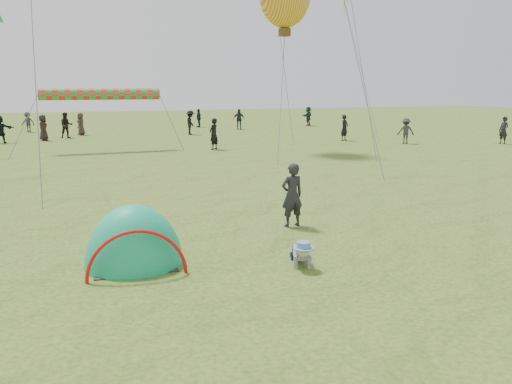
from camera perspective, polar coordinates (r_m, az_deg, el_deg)
name	(u,v)px	position (r m, az deg, el deg)	size (l,w,h in m)	color
ground	(293,273)	(9.58, 4.25, -9.25)	(140.00, 140.00, 0.00)	#274B13
crawling_toddler	(301,252)	(9.88, 5.21, -6.84)	(0.52, 0.75, 0.57)	black
popup_tent	(135,265)	(10.24, -13.67, -8.15)	(1.90, 1.56, 2.46)	#139C52
standing_adult	(292,195)	(12.51, 4.14, -0.35)	(0.59, 0.39, 1.62)	black
crowd_person_0	(504,130)	(34.82, 26.45, 6.33)	(0.62, 0.41, 1.70)	black
crowd_person_1	(66,125)	(37.37, -20.86, 7.14)	(0.86, 0.67, 1.77)	black
crowd_person_2	(239,119)	(42.29, -1.97, 8.32)	(1.00, 0.42, 1.71)	#202838
crowd_person_3	(28,122)	(43.67, -24.62, 7.29)	(1.02, 0.59, 1.58)	#303035
crowd_person_4	(81,124)	(39.32, -19.38, 7.35)	(0.81, 0.52, 1.65)	#362822
crowd_person_5	(308,116)	(46.67, 5.99, 8.61)	(1.62, 0.52, 1.75)	#24353C
crowd_person_6	(345,128)	(33.70, 10.09, 7.24)	(0.62, 0.41, 1.71)	black
crowd_person_9	(190,123)	(37.82, -7.50, 7.87)	(1.16, 0.66, 1.79)	black
crowd_person_10	(43,128)	(36.08, -23.15, 6.77)	(0.83, 0.54, 1.71)	black
crowd_person_11	(0,129)	(35.49, -27.22, 6.40)	(1.64, 0.52, 1.76)	black
crowd_person_12	(214,134)	(28.38, -4.85, 6.62)	(0.65, 0.42, 1.77)	black
crowd_person_14	(199,118)	(44.92, -6.57, 8.39)	(0.95, 0.39, 1.62)	black
crowd_person_15	(406,131)	(32.82, 16.74, 6.71)	(1.03, 0.59, 1.59)	#2E2D37
rainbow_tube_kite	(101,94)	(28.95, -17.31, 10.64)	(0.64, 0.64, 6.33)	red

